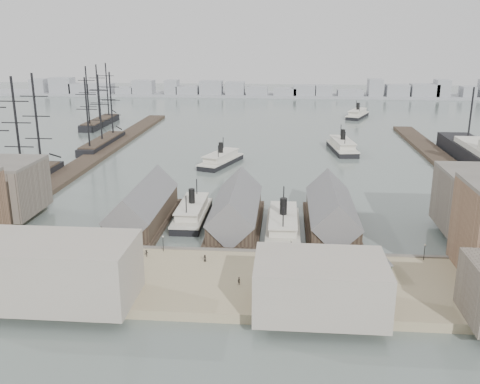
# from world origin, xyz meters

# --- Properties ---
(ground) EXTENTS (900.00, 900.00, 0.00)m
(ground) POSITION_xyz_m (0.00, 0.00, 0.00)
(ground) COLOR #515D59
(ground) RESTS_ON ground
(quay) EXTENTS (180.00, 30.00, 2.00)m
(quay) POSITION_xyz_m (0.00, -20.00, 1.00)
(quay) COLOR gray
(quay) RESTS_ON ground
(seawall) EXTENTS (180.00, 1.20, 2.30)m
(seawall) POSITION_xyz_m (0.00, -5.20, 1.15)
(seawall) COLOR #59544C
(seawall) RESTS_ON ground
(west_wharf) EXTENTS (10.00, 220.00, 1.60)m
(west_wharf) POSITION_xyz_m (-68.00, 100.00, 0.80)
(west_wharf) COLOR #2D231C
(west_wharf) RESTS_ON ground
(east_wharf) EXTENTS (10.00, 180.00, 1.60)m
(east_wharf) POSITION_xyz_m (78.00, 90.00, 0.80)
(east_wharf) COLOR #2D231C
(east_wharf) RESTS_ON ground
(ferry_shed_west) EXTENTS (14.00, 42.00, 12.60)m
(ferry_shed_west) POSITION_xyz_m (-26.00, 16.88, 4.64)
(ferry_shed_west) COLOR #2D231C
(ferry_shed_west) RESTS_ON ground
(ferry_shed_center) EXTENTS (14.00, 42.00, 12.60)m
(ferry_shed_center) POSITION_xyz_m (0.00, 16.88, 4.64)
(ferry_shed_center) COLOR #2D231C
(ferry_shed_center) RESTS_ON ground
(ferry_shed_east) EXTENTS (14.00, 42.00, 12.60)m
(ferry_shed_east) POSITION_xyz_m (26.00, 16.88, 4.64)
(ferry_shed_east) COLOR #2D231C
(ferry_shed_east) RESTS_ON ground
(street_bldg_center) EXTENTS (24.00, 16.00, 10.00)m
(street_bldg_center) POSITION_xyz_m (20.00, -32.00, 7.00)
(street_bldg_center) COLOR gray
(street_bldg_center) RESTS_ON quay
(street_bldg_west) EXTENTS (30.00, 16.00, 12.00)m
(street_bldg_west) POSITION_xyz_m (-30.00, -32.00, 8.00)
(street_bldg_west) COLOR gray
(street_bldg_west) RESTS_ON quay
(lamp_post_far_w) EXTENTS (0.44, 0.44, 3.92)m
(lamp_post_far_w) POSITION_xyz_m (-45.00, -7.00, 4.71)
(lamp_post_far_w) COLOR black
(lamp_post_far_w) RESTS_ON quay
(lamp_post_near_w) EXTENTS (0.44, 0.44, 3.92)m
(lamp_post_near_w) POSITION_xyz_m (-15.00, -7.00, 4.71)
(lamp_post_near_w) COLOR black
(lamp_post_near_w) RESTS_ON quay
(lamp_post_near_e) EXTENTS (0.44, 0.44, 3.92)m
(lamp_post_near_e) POSITION_xyz_m (15.00, -7.00, 4.71)
(lamp_post_near_e) COLOR black
(lamp_post_near_e) RESTS_ON quay
(lamp_post_far_e) EXTENTS (0.44, 0.44, 3.92)m
(lamp_post_far_e) POSITION_xyz_m (45.00, -7.00, 4.71)
(lamp_post_far_e) COLOR black
(lamp_post_far_e) RESTS_ON quay
(far_shore) EXTENTS (500.00, 40.00, 15.72)m
(far_shore) POSITION_xyz_m (-2.07, 334.14, 3.91)
(far_shore) COLOR gray
(far_shore) RESTS_ON ground
(ferry_docked_west) EXTENTS (8.16, 27.21, 9.72)m
(ferry_docked_west) POSITION_xyz_m (-13.00, 21.29, 2.28)
(ferry_docked_west) COLOR black
(ferry_docked_west) RESTS_ON ground
(ferry_docked_east) EXTENTS (8.76, 29.19, 10.42)m
(ferry_docked_east) POSITION_xyz_m (13.00, 12.38, 2.44)
(ferry_docked_east) COLOR black
(ferry_docked_east) RESTS_ON ground
(ferry_open_near) EXTENTS (16.80, 28.34, 9.71)m
(ferry_open_near) POSITION_xyz_m (-12.76, 88.46, 2.27)
(ferry_open_near) COLOR black
(ferry_open_near) RESTS_ON ground
(ferry_open_mid) EXTENTS (12.55, 30.70, 10.65)m
(ferry_open_mid) POSITION_xyz_m (38.84, 118.17, 2.50)
(ferry_open_mid) COLOR black
(ferry_open_mid) RESTS_ON ground
(ferry_open_far) EXTENTS (17.89, 29.03, 9.96)m
(ferry_open_far) POSITION_xyz_m (58.35, 221.13, 2.33)
(ferry_open_far) COLOR black
(ferry_open_far) RESTS_ON ground
(sailing_ship_near) EXTENTS (9.22, 63.54, 37.92)m
(sailing_ship_near) POSITION_xyz_m (-77.13, 42.08, 2.78)
(sailing_ship_near) COLOR black
(sailing_ship_near) RESTS_ON ground
(sailing_ship_mid) EXTENTS (8.14, 47.06, 33.48)m
(sailing_ship_mid) POSITION_xyz_m (-72.54, 118.93, 2.40)
(sailing_ship_mid) COLOR black
(sailing_ship_mid) RESTS_ON ground
(sailing_ship_far) EXTENTS (8.42, 46.78, 34.61)m
(sailing_ship_far) POSITION_xyz_m (-93.89, 177.61, 2.50)
(sailing_ship_far) COLOR black
(sailing_ship_far) RESTS_ON ground
(tram) EXTENTS (3.93, 9.80, 3.39)m
(tram) POSITION_xyz_m (33.95, -13.83, 3.74)
(tram) COLOR black
(tram) RESTS_ON quay
(horse_cart_left) EXTENTS (4.74, 3.73, 1.74)m
(horse_cart_left) POSITION_xyz_m (-37.58, -16.36, 2.86)
(horse_cart_left) COLOR black
(horse_cart_left) RESTS_ON quay
(horse_cart_center) EXTENTS (4.91, 3.10, 1.61)m
(horse_cart_center) POSITION_xyz_m (-19.79, -17.72, 2.82)
(horse_cart_center) COLOR black
(horse_cart_center) RESTS_ON quay
(horse_cart_right) EXTENTS (4.88, 3.31, 1.71)m
(horse_cart_right) POSITION_xyz_m (13.69, -23.12, 2.85)
(horse_cart_right) COLOR black
(horse_cart_right) RESTS_ON quay
(pedestrian_0) EXTENTS (0.70, 0.59, 1.65)m
(pedestrian_0) POSITION_xyz_m (-47.20, -12.54, 2.83)
(pedestrian_0) COLOR black
(pedestrian_0) RESTS_ON quay
(pedestrian_1) EXTENTS (0.94, 0.83, 1.62)m
(pedestrian_1) POSITION_xyz_m (-45.16, -19.83, 2.81)
(pedestrian_1) COLOR black
(pedestrian_1) RESTS_ON quay
(pedestrian_2) EXTENTS (1.10, 1.15, 1.57)m
(pedestrian_2) POSITION_xyz_m (-18.18, -10.34, 2.79)
(pedestrian_2) COLOR black
(pedestrian_2) RESTS_ON quay
(pedestrian_3) EXTENTS (0.97, 0.49, 1.59)m
(pedestrian_3) POSITION_xyz_m (-19.61, -21.07, 2.79)
(pedestrian_3) COLOR black
(pedestrian_3) RESTS_ON quay
(pedestrian_4) EXTENTS (0.91, 0.78, 1.58)m
(pedestrian_4) POSITION_xyz_m (-4.36, -11.95, 2.79)
(pedestrian_4) COLOR black
(pedestrian_4) RESTS_ON quay
(pedestrian_5) EXTENTS (0.74, 0.71, 1.63)m
(pedestrian_5) POSITION_xyz_m (4.29, -22.82, 2.81)
(pedestrian_5) COLOR black
(pedestrian_5) RESTS_ON quay
(pedestrian_6) EXTENTS (0.77, 0.90, 1.62)m
(pedestrian_6) POSITION_xyz_m (22.52, -14.86, 2.81)
(pedestrian_6) COLOR black
(pedestrian_6) RESTS_ON quay
(pedestrian_7) EXTENTS (1.33, 1.21, 1.79)m
(pedestrian_7) POSITION_xyz_m (31.42, -22.48, 2.90)
(pedestrian_7) COLOR black
(pedestrian_7) RESTS_ON quay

